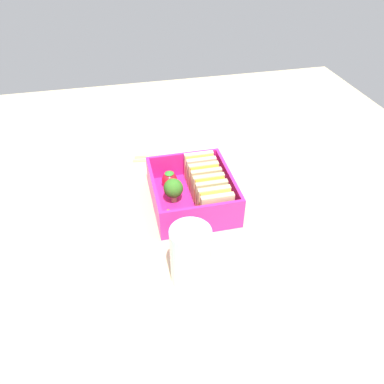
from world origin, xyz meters
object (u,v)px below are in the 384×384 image
Objects in this scene: sandwich_center_right at (215,204)px; folded_napkin at (101,226)px; chopstick_pair at (178,156)px; broccoli_floret at (173,189)px; strawberry_far_left at (169,179)px; drinking_glass at (191,256)px; sandwich_center_left at (205,179)px; carrot_stick_far_left at (180,217)px; sandwich_left at (200,168)px; sandwich_center at (210,191)px.

sandwich_center_right is 20.52cm from folded_napkin.
broccoli_floret is at bearing -13.65° from chopstick_pair.
drinking_glass is (21.79, -0.71, 2.11)cm from strawberry_far_left.
sandwich_center_left reaches higher than folded_napkin.
carrot_stick_far_left is (-0.55, -6.29, -2.15)cm from sandwich_center_right.
strawberry_far_left is 0.33× the size of folded_napkin.
sandwich_left is 8.56cm from broccoli_floret.
chopstick_pair is at bearing -170.09° from sandwich_center_left.
chopstick_pair is (-14.09, -2.46, -3.57)cm from sandwich_center_left.
broccoli_floret is at bearing -105.93° from sandwich_center.
sandwich_left is at bearing 13.42° from chopstick_pair.
sandwich_center_right is (11.32, 0.00, 0.00)cm from sandwich_left.
carrot_stick_far_left is at bearing -41.97° from sandwich_center_left.
broccoli_floret is (-1.82, -6.36, 0.18)cm from sandwich_center.
sandwich_left is at bearing 162.91° from drinking_glass.
sandwich_center is at bearing 7.84° from chopstick_pair.
carrot_stick_far_left is (6.99, -6.29, -2.15)cm from sandwich_center_left.
folded_napkin is (-3.00, -19.96, -3.72)cm from sandwich_center_right.
broccoli_floret is at bearing -131.30° from sandwich_center_right.
broccoli_floret is (4.78, -0.08, 1.29)cm from strawberry_far_left.
broccoli_floret is 16.94cm from chopstick_pair.
chopstick_pair is (-21.09, 3.83, -1.42)cm from carrot_stick_far_left.
carrot_stick_far_left is (10.77, -6.29, -2.15)cm from sandwich_left.
carrot_stick_far_left reaches higher than folded_napkin.
drinking_glass is (33.05, -4.53, 4.58)cm from chopstick_pair.
broccoli_floret is 0.25× the size of chopstick_pair.
sandwich_center is 9.18cm from strawberry_far_left.
sandwich_center_right is 6.67cm from carrot_stick_far_left.
sandwich_center_right is at bearing 0.00° from sandwich_center.
drinking_glass reaches higher than broccoli_floret.
sandwich_center is 0.30× the size of chopstick_pair.
folded_napkin is at bearing -87.77° from sandwich_center.
sandwich_left and sandwich_center have the same top height.
sandwich_center is 0.59× the size of drinking_glass.
sandwich_center_left is at bearing 107.11° from broccoli_floret.
carrot_stick_far_left is at bearing -0.07° from strawberry_far_left.
drinking_glass is (11.41, -6.99, 1.01)cm from sandwich_center_right.
sandwich_left and sandwich_center_left have the same top height.
chopstick_pair is at bearing 169.71° from carrot_stick_far_left.
sandwich_left is at bearing 180.00° from sandwich_center.
chopstick_pair is at bearing 166.35° from broccoli_floret.
folded_napkin is (2.59, -13.60, -3.90)cm from broccoli_floret.
sandwich_center_left is at bearing 180.00° from sandwich_center.
sandwich_left is 1.00× the size of sandwich_center.
sandwich_center_left is at bearing 65.76° from strawberry_far_left.
sandwich_center is 1.61× the size of strawberry_far_left.
sandwich_center_left is 1.61× the size of strawberry_far_left.
strawberry_far_left is at bearing -81.43° from sandwich_left.
chopstick_pair is 33.67cm from drinking_glass.
sandwich_center_left reaches higher than strawberry_far_left.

